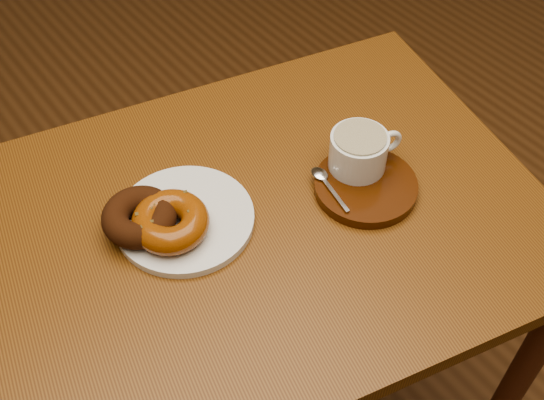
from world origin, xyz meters
TOP-DOWN VIEW (x-y plane):
  - cafe_table at (-0.16, 0.21)m, footprint 1.02×0.85m
  - donut_plate at (-0.27, 0.27)m, footprint 0.25×0.25m
  - donut_cinnamon at (-0.33, 0.29)m, footprint 0.12×0.12m
  - donut_caramel at (-0.30, 0.25)m, footprint 0.15×0.15m
  - saucer at (0.00, 0.14)m, footprint 0.19×0.19m
  - coffee_cup at (0.02, 0.18)m, footprint 0.12×0.09m
  - teaspoon at (-0.05, 0.19)m, footprint 0.03×0.11m

SIDE VIEW (x-z plane):
  - cafe_table at x=-0.16m, z-range 0.29..1.12m
  - donut_plate at x=-0.27m, z-range 0.84..0.85m
  - saucer at x=0.00m, z-range 0.84..0.86m
  - teaspoon at x=-0.05m, z-range 0.86..0.86m
  - donut_cinnamon at x=-0.33m, z-range 0.85..0.89m
  - donut_caramel at x=-0.30m, z-range 0.85..0.90m
  - coffee_cup at x=0.02m, z-range 0.86..0.92m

